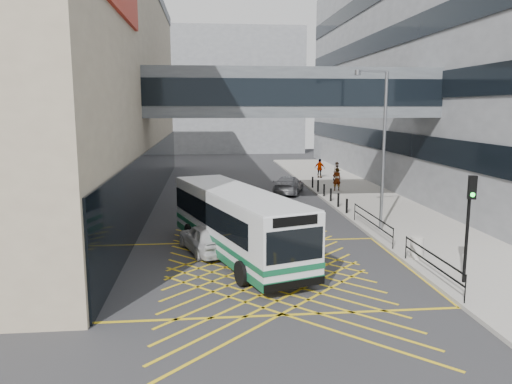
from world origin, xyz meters
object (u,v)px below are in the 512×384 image
object	(u,v)px
bus	(236,221)
pedestrian_a	(337,179)
litter_bin	(417,247)
pedestrian_c	(320,168)
pedestrian_b	(337,171)
car_white	(205,238)
car_dark	(266,211)
car_silver	(289,184)
traffic_light	(469,214)
street_lamp	(381,141)

from	to	relation	value
bus	pedestrian_a	distance (m)	18.58
litter_bin	pedestrian_c	bearing A→B (deg)	86.64
pedestrian_b	pedestrian_c	bearing A→B (deg)	96.12
pedestrian_b	car_white	bearing A→B (deg)	-144.72
car_dark	litter_bin	size ratio (longest dim) A/B	5.17
car_white	pedestrian_a	xyz separation A→B (m)	(10.28, 15.54, 0.36)
bus	car_silver	size ratio (longest dim) A/B	2.37
traffic_light	car_white	bearing A→B (deg)	162.10
street_lamp	pedestrian_b	distance (m)	18.57
car_white	street_lamp	distance (m)	10.51
car_white	car_silver	xyz separation A→B (m)	(6.44, 15.44, 0.02)
car_dark	street_lamp	bearing A→B (deg)	152.35
car_white	pedestrian_b	world-z (taller)	pedestrian_b
car_dark	pedestrian_b	bearing A→B (deg)	-123.50
car_dark	car_white	bearing A→B (deg)	51.37
bus	pedestrian_a	bearing A→B (deg)	42.39
bus	car_silver	bearing A→B (deg)	53.69
car_dark	street_lamp	size ratio (longest dim) A/B	0.59
bus	pedestrian_b	world-z (taller)	bus
car_dark	pedestrian_b	xyz separation A→B (m)	(8.31, 15.63, 0.22)
traffic_light	litter_bin	world-z (taller)	traffic_light
car_silver	pedestrian_c	bearing A→B (deg)	-100.95
bus	traffic_light	size ratio (longest dim) A/B	2.70
car_silver	traffic_light	size ratio (longest dim) A/B	1.14
car_dark	pedestrian_c	bearing A→B (deg)	-117.75
car_white	traffic_light	size ratio (longest dim) A/B	1.08
litter_bin	pedestrian_c	xyz separation A→B (m)	(1.47, 25.07, 0.41)
traffic_light	street_lamp	xyz separation A→B (m)	(-0.41, 8.42, 2.10)
pedestrian_a	street_lamp	bearing A→B (deg)	82.63
pedestrian_c	car_white	bearing A→B (deg)	101.66
car_dark	car_silver	distance (m)	10.63
car_white	street_lamp	world-z (taller)	street_lamp
pedestrian_b	litter_bin	bearing A→B (deg)	-121.82
car_dark	street_lamp	xyz separation A→B (m)	(5.76, -2.35, 4.14)
litter_bin	car_silver	bearing A→B (deg)	98.59
pedestrian_b	pedestrian_c	world-z (taller)	pedestrian_c
car_dark	pedestrian_a	bearing A→B (deg)	-129.16
pedestrian_a	pedestrian_c	xyz separation A→B (m)	(0.31, 7.21, -0.02)
litter_bin	pedestrian_a	world-z (taller)	pedestrian_a
car_white	street_lamp	size ratio (longest dim) A/B	0.53
bus	pedestrian_a	size ratio (longest dim) A/B	6.12
bus	car_white	bearing A→B (deg)	132.40
traffic_light	pedestrian_a	bearing A→B (deg)	100.13
car_silver	traffic_light	xyz separation A→B (m)	(3.16, -20.96, 2.08)
bus	street_lamp	distance (m)	9.24
car_white	pedestrian_c	size ratio (longest dim) A/B	2.50
car_white	street_lamp	bearing A→B (deg)	178.83
street_lamp	pedestrian_b	world-z (taller)	street_lamp
bus	pedestrian_c	world-z (taller)	bus
pedestrian_c	bus	bearing A→B (deg)	105.15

